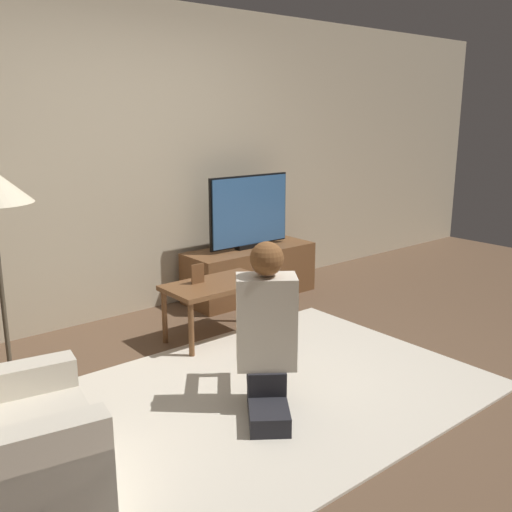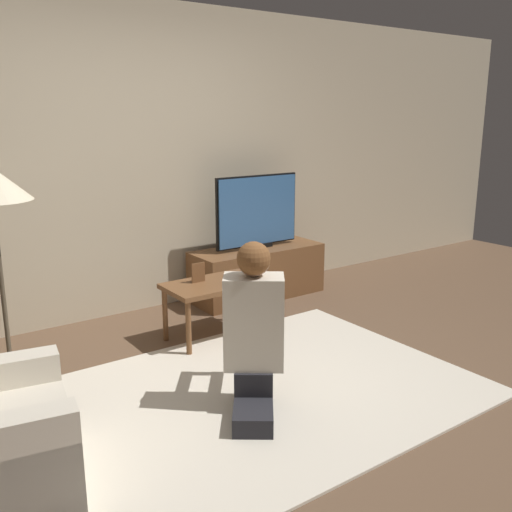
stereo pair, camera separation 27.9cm
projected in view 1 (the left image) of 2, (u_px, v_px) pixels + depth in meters
The scene contains 9 objects.
ground_plane at pixel (271, 393), 3.55m from camera, with size 10.00×10.00×0.00m, color brown.
wall_back at pixel (118, 162), 4.68m from camera, with size 10.00×0.06×2.60m.
rug at pixel (271, 392), 3.55m from camera, with size 2.59×1.90×0.02m.
tv_stand at pixel (250, 272), 5.37m from camera, with size 1.26×0.47×0.47m.
tv at pixel (249, 212), 5.23m from camera, with size 0.88×0.08×0.68m.
coffee_table at pixel (217, 290), 4.32m from camera, with size 0.79×0.45×0.45m.
person_kneeling at pixel (266, 328), 3.24m from camera, with size 0.66×0.77×0.99m.
picture_frame at pixel (198, 274), 4.27m from camera, with size 0.11×0.01×0.15m.
remote at pixel (247, 279), 4.37m from camera, with size 0.04×0.15×0.02m.
Camera 1 is at (-2.13, -2.44, 1.69)m, focal length 40.00 mm.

